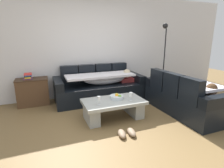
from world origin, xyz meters
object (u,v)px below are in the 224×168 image
Objects in this scene: book_stack_on_cabinet at (28,76)px; coffee_table at (113,107)px; fruit_bowl at (117,97)px; wine_glass_near_left at (99,99)px; wine_glass_near_right at (131,95)px; floor_lamp at (164,55)px; side_cabinet at (33,92)px; couch_along_wall at (100,87)px; pair_of_shoes at (127,133)px; couch_near_window at (185,97)px.

coffee_table is at bearing -41.92° from book_stack_on_cabinet.
wine_glass_near_left is (-0.44, -0.19, 0.08)m from fruit_bowl.
book_stack_on_cabinet is at bearing 140.55° from wine_glass_near_right.
floor_lamp is at bearing -5.47° from book_stack_on_cabinet.
book_stack_on_cabinet is (-0.07, 0.00, 0.39)m from side_cabinet.
side_cabinet is (-1.51, 1.41, 0.08)m from coffee_table.
floor_lamp reaches higher than fruit_bowl.
side_cabinet reaches higher than fruit_bowl.
couch_along_wall is 1.86× the size of coffee_table.
wine_glass_near_right is 2.15m from floor_lamp.
pair_of_shoes is (0.29, -0.57, -0.45)m from wine_glass_near_left.
book_stack_on_cabinet reaches higher than pair_of_shoes.
coffee_table is (-1.56, 0.28, -0.10)m from couch_near_window.
floor_lamp is at bearing -5.55° from side_cabinet.
wine_glass_near_left is at bearing -158.72° from coffee_table.
side_cabinet is (-1.62, 0.23, -0.01)m from couch_along_wall.
wine_glass_near_left is 0.78m from pair_of_shoes.
side_cabinet is at bearing 174.45° from floor_lamp.
book_stack_on_cabinet is (-1.24, 1.55, 0.21)m from wine_glass_near_left.
floor_lamp is (1.87, 1.02, 0.70)m from fruit_bowl.
wine_glass_near_left is 0.50× the size of pair_of_shoes.
wine_glass_near_left is 0.23× the size of side_cabinet.
couch_near_window reaches higher than pair_of_shoes.
fruit_bowl is at bearing -151.35° from floor_lamp.
couch_along_wall is 1.14m from fruit_bowl.
book_stack_on_cabinet is at bearing 125.89° from pair_of_shoes.
wine_glass_near_right reaches higher than coffee_table.
side_cabinet reaches higher than pair_of_shoes.
wine_glass_near_right is at bearing -41.77° from fruit_bowl.
book_stack_on_cabinet is at bearing 174.53° from floor_lamp.
side_cabinet is (-1.17, 1.55, -0.17)m from wine_glass_near_left.
couch_along_wall is 3.09× the size of side_cabinet.
couch_along_wall is at bearing -7.98° from side_cabinet.
floor_lamp is at bearing -3.41° from couch_along_wall.
couch_near_window reaches higher than wine_glass_near_right.
couch_near_window reaches higher than fruit_bowl.
wine_glass_near_right is 2.39m from side_cabinet.
floor_lamp is at bearing 41.34° from pair_of_shoes.
couch_near_window reaches higher than wine_glass_near_left.
floor_lamp is at bearing 28.65° from fruit_bowl.
couch_along_wall is 1.75m from book_stack_on_cabinet.
fruit_bowl is 2.11m from side_cabinet.
couch_near_window is at bearing -45.47° from couch_along_wall.
fruit_bowl is 1.69× the size of wine_glass_near_right.
couch_along_wall is at bearing 70.92° from wine_glass_near_left.
book_stack_on_cabinet reaches higher than coffee_table.
book_stack_on_cabinet is at bearing 138.08° from coffee_table.
pair_of_shoes is at bearing -93.85° from coffee_table.
floor_lamp is at bearing -16.82° from couch_near_window.
book_stack_on_cabinet is 0.12× the size of floor_lamp.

